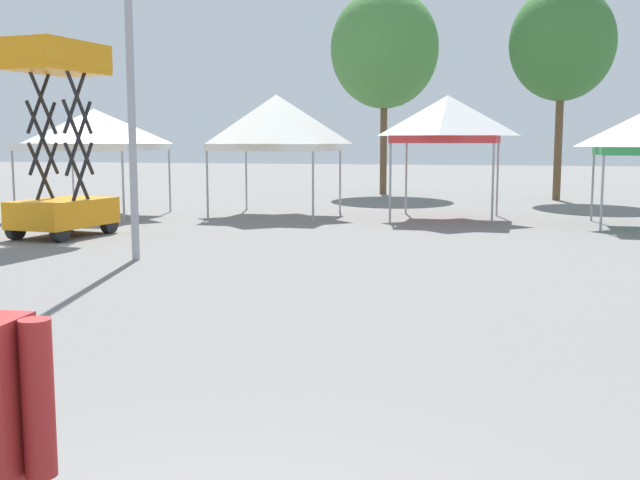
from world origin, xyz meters
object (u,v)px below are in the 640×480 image
canopy_tent_right_of_center (94,130)px  canopy_tent_behind_center (448,119)px  scissor_lift (62,180)px  tree_behind_tents_left (562,44)px  canopy_tent_center (276,123)px  tree_behind_tents_center (384,49)px

canopy_tent_right_of_center → canopy_tent_behind_center: canopy_tent_behind_center is taller
canopy_tent_behind_center → scissor_lift: 10.20m
canopy_tent_right_of_center → canopy_tent_behind_center: (9.89, 1.55, 0.27)m
canopy_tent_behind_center → scissor_lift: scissor_lift is taller
tree_behind_tents_left → canopy_tent_center: bearing=-134.6°
canopy_tent_center → tree_behind_tents_center: bearing=82.0°
scissor_lift → tree_behind_tents_center: (4.56, 15.97, 4.56)m
tree_behind_tents_left → scissor_lift: bearing=-128.5°
canopy_tent_center → canopy_tent_behind_center: bearing=2.3°
canopy_tent_right_of_center → tree_behind_tents_left: tree_behind_tents_left is taller
canopy_tent_right_of_center → tree_behind_tents_left: (13.21, 9.62, 3.16)m
canopy_tent_right_of_center → canopy_tent_behind_center: 10.02m
scissor_lift → tree_behind_tents_left: size_ratio=0.56×
canopy_tent_center → tree_behind_tents_center: tree_behind_tents_center is taller
canopy_tent_center → scissor_lift: 6.89m
canopy_tent_right_of_center → tree_behind_tents_center: bearing=60.4°
canopy_tent_right_of_center → tree_behind_tents_left: size_ratio=0.46×
canopy_tent_center → tree_behind_tents_left: bearing=45.4°
tree_behind_tents_center → tree_behind_tents_left: bearing=-14.4°
canopy_tent_center → scissor_lift: scissor_lift is taller
canopy_tent_behind_center → tree_behind_tents_center: size_ratio=0.41×
canopy_tent_behind_center → scissor_lift: size_ratio=0.79×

